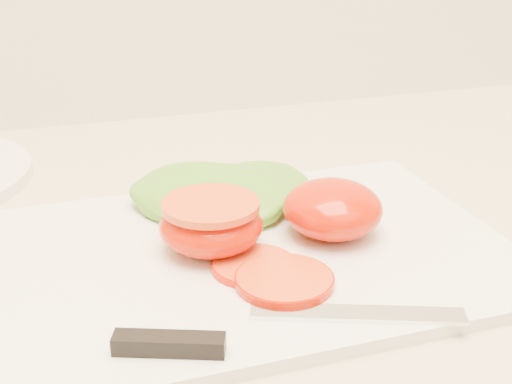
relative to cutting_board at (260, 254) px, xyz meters
name	(u,v)px	position (x,y,z in m)	size (l,w,h in m)	color
cutting_board	(260,254)	(0.00, 0.00, 0.00)	(0.40, 0.29, 0.01)	white
tomato_half_dome	(333,209)	(0.07, 0.01, 0.03)	(0.08, 0.08, 0.05)	red
tomato_half_cut	(211,223)	(-0.04, 0.01, 0.03)	(0.08, 0.08, 0.04)	red
tomato_slice_0	(284,280)	(0.00, -0.06, 0.01)	(0.07, 0.07, 0.01)	#E84918
tomato_slice_1	(254,265)	(-0.02, -0.03, 0.01)	(0.06, 0.06, 0.01)	#E84918
lettuce_leaf_0	(212,196)	(-0.02, 0.08, 0.02)	(0.15, 0.10, 0.03)	#61B12F
lettuce_leaf_1	(263,188)	(0.03, 0.09, 0.02)	(0.12, 0.08, 0.03)	#61B12F
knife	(247,331)	(-0.05, -0.11, 0.01)	(0.24, 0.07, 0.01)	silver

